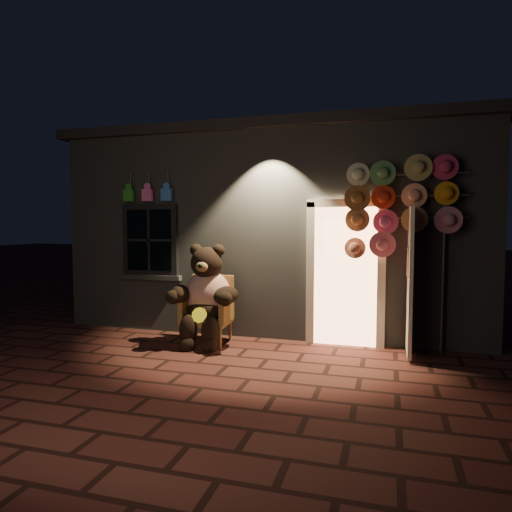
% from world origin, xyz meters
% --- Properties ---
extents(ground, '(60.00, 60.00, 0.00)m').
position_xyz_m(ground, '(0.00, 0.00, 0.00)').
color(ground, '#542920').
rests_on(ground, ground).
extents(shop_building, '(7.30, 5.95, 3.51)m').
position_xyz_m(shop_building, '(0.00, 3.99, 1.74)').
color(shop_building, slate).
rests_on(shop_building, ground).
extents(wicker_armchair, '(0.74, 0.68, 1.02)m').
position_xyz_m(wicker_armchair, '(-0.67, 1.02, 0.51)').
color(wicker_armchair, '#97623A').
rests_on(wicker_armchair, ground).
extents(teddy_bear, '(1.13, 0.90, 1.56)m').
position_xyz_m(teddy_bear, '(-0.66, 0.89, 0.73)').
color(teddy_bear, '#AE3212').
rests_on(teddy_bear, ground).
extents(hat_rack, '(1.67, 0.22, 2.74)m').
position_xyz_m(hat_rack, '(2.07, 1.28, 2.10)').
color(hat_rack, '#59595E').
rests_on(hat_rack, ground).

